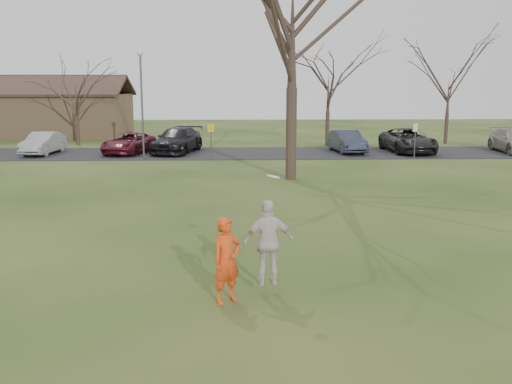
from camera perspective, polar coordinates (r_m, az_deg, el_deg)
ground at (r=11.87m, az=0.68°, el=-10.80°), size 120.00×120.00×0.00m
parking_strip at (r=36.28m, az=-1.15°, el=3.93°), size 62.00×6.50×0.04m
player_defender at (r=11.50m, az=-2.97°, el=-6.86°), size 0.77×0.73×1.76m
car_1 at (r=37.98m, az=-20.60°, el=4.62°), size 1.82×4.28×1.37m
car_2 at (r=36.85m, az=-12.66°, el=4.82°), size 3.24×5.08×1.30m
car_3 at (r=36.76m, az=-7.92°, el=5.18°), size 3.32×5.78×1.58m
car_5 at (r=37.00m, az=9.10°, el=5.06°), size 2.04×4.47×1.42m
car_6 at (r=37.93m, az=15.02°, el=5.04°), size 2.73×5.56×1.52m
catching_play at (r=11.78m, az=1.30°, el=-5.07°), size 1.11×0.59×2.35m
building at (r=52.80m, az=-23.83°, el=7.26°), size 20.60×8.50×5.14m
lamp_post at (r=33.97m, az=-11.44°, el=9.93°), size 0.34×0.34×6.27m
sign_yellow at (r=33.18m, az=-4.55°, el=5.73°), size 0.35×0.35×2.08m
sign_white at (r=34.78m, az=15.71°, el=5.60°), size 0.35×0.35×2.08m
big_tree at (r=26.27m, az=3.69°, el=16.54°), size 9.00×9.00×14.00m
small_tree_row at (r=41.37m, az=4.91°, el=10.11°), size 55.00×5.90×8.50m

